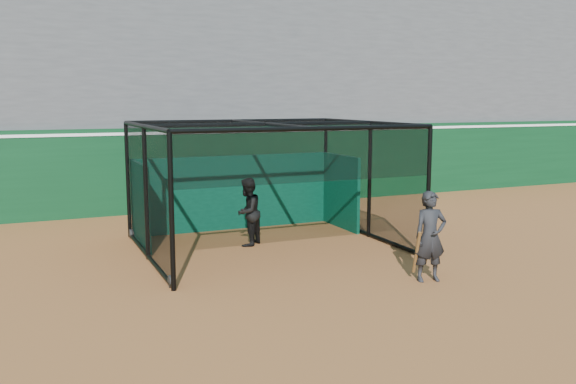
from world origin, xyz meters
name	(u,v)px	position (x,y,z in m)	size (l,w,h in m)	color
ground	(290,288)	(0.00, 0.00, 0.00)	(120.00, 120.00, 0.00)	#93562B
outfield_wall	(176,168)	(0.00, 8.50, 1.29)	(50.00, 0.50, 2.50)	#093518
grandstand	(148,66)	(0.00, 12.27, 4.48)	(50.00, 7.85, 8.95)	#4C4C4F
batting_cage	(266,187)	(0.76, 3.05, 1.38)	(5.43, 4.74, 2.77)	black
batter	(248,212)	(0.43, 3.37, 0.78)	(0.76, 0.59, 1.56)	black
on_deck_player	(430,237)	(2.53, -0.59, 0.83)	(0.68, 0.51, 1.67)	black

